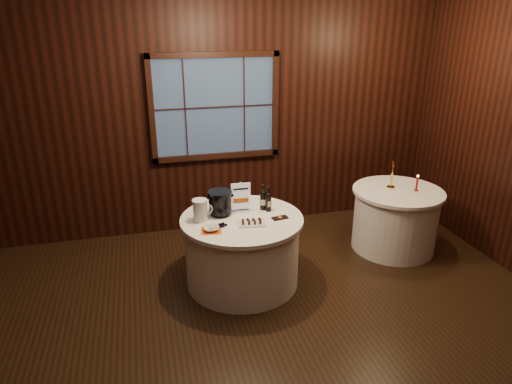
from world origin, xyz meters
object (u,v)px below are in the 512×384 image
object	(u,v)px
chocolate_plate	(251,222)
chocolate_box	(280,218)
side_table	(395,219)
main_table	(242,250)
grape_bunch	(222,225)
ice_bucket	(220,202)
sign_stand	(241,201)
glass_pitcher	(200,210)
red_candle	(417,185)
brass_candlestick	(392,178)
cracker_bowl	(211,228)
port_bottle_left	(263,199)
port_bottle_right	(268,200)

from	to	relation	value
chocolate_plate	chocolate_box	distance (m)	0.32
side_table	chocolate_plate	world-z (taller)	chocolate_plate
main_table	grape_bunch	world-z (taller)	grape_bunch
ice_bucket	side_table	bearing A→B (deg)	4.41
side_table	sign_stand	bearing A→B (deg)	-176.10
main_table	grape_bunch	bearing A→B (deg)	-144.62
chocolate_plate	grape_bunch	distance (m)	0.30
grape_bunch	glass_pitcher	world-z (taller)	glass_pitcher
side_table	red_candle	world-z (taller)	red_candle
brass_candlestick	sign_stand	bearing A→B (deg)	-173.33
cracker_bowl	red_candle	bearing A→B (deg)	9.71
chocolate_plate	cracker_bowl	bearing A→B (deg)	-173.58
brass_candlestick	port_bottle_left	bearing A→B (deg)	-171.90
cracker_bowl	red_candle	size ratio (longest dim) A/B	0.75
glass_pitcher	sign_stand	bearing A→B (deg)	19.30
brass_candlestick	main_table	bearing A→B (deg)	-168.67
port_bottle_left	red_candle	world-z (taller)	port_bottle_left
sign_stand	red_candle	distance (m)	2.15
side_table	red_candle	distance (m)	0.51
side_table	red_candle	xyz separation A→B (m)	(0.18, -0.09, 0.46)
main_table	chocolate_box	size ratio (longest dim) A/B	7.81
sign_stand	port_bottle_right	distance (m)	0.29
sign_stand	chocolate_plate	xyz separation A→B (m)	(0.03, -0.34, -0.10)
grape_bunch	glass_pitcher	size ratio (longest dim) A/B	0.73
sign_stand	cracker_bowl	size ratio (longest dim) A/B	2.14
brass_candlestick	glass_pitcher	bearing A→B (deg)	-171.55
chocolate_plate	chocolate_box	bearing A→B (deg)	9.65
side_table	ice_bucket	world-z (taller)	ice_bucket
ice_bucket	red_candle	xyz separation A→B (m)	(2.38, 0.08, -0.06)
main_table	port_bottle_right	bearing A→B (deg)	17.71
grape_bunch	glass_pitcher	distance (m)	0.29
port_bottle_left	ice_bucket	distance (m)	0.47
chocolate_box	sign_stand	bearing A→B (deg)	131.52
grape_bunch	ice_bucket	bearing A→B (deg)	82.60
ice_bucket	chocolate_box	distance (m)	0.64
chocolate_plate	ice_bucket	bearing A→B (deg)	130.59
port_bottle_right	brass_candlestick	xyz separation A→B (m)	(1.63, 0.29, 0.00)
cracker_bowl	brass_candlestick	distance (m)	2.38
glass_pitcher	cracker_bowl	size ratio (longest dim) A/B	1.46
side_table	chocolate_plate	bearing A→B (deg)	-166.24
sign_stand	ice_bucket	xyz separation A→B (m)	(-0.23, -0.04, 0.02)
chocolate_plate	brass_candlestick	distance (m)	1.97
side_table	main_table	bearing A→B (deg)	-171.47
port_bottle_right	chocolate_box	distance (m)	0.26
brass_candlestick	port_bottle_right	bearing A→B (deg)	-169.93
red_candle	brass_candlestick	bearing A→B (deg)	142.77
ice_bucket	cracker_bowl	distance (m)	0.40
side_table	ice_bucket	xyz separation A→B (m)	(-2.20, -0.17, 0.52)
main_table	port_bottle_left	world-z (taller)	port_bottle_left
main_table	chocolate_box	bearing A→B (deg)	-17.79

